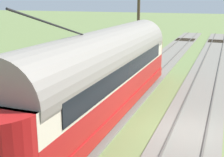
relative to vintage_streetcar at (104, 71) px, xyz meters
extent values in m
plane|color=olive|center=(-4.31, 0.77, -2.26)|extent=(220.00, 220.00, 0.00)
cube|color=slate|center=(-4.31, 0.77, -2.21)|extent=(2.80, 80.00, 0.10)
cube|color=#59544C|center=(-3.59, 0.77, -2.12)|extent=(0.07, 80.00, 0.08)
cube|color=#59544C|center=(-5.03, 0.77, -2.12)|extent=(0.07, 80.00, 0.08)
cube|color=#2D2316|center=(-4.31, -31.23, -2.16)|extent=(2.50, 0.24, 0.08)
cube|color=#2D2316|center=(-4.31, -30.58, -2.16)|extent=(2.50, 0.24, 0.08)
cube|color=#2D2316|center=(-4.31, -29.93, -2.16)|extent=(2.50, 0.24, 0.08)
cube|color=#2D2316|center=(-4.31, -29.28, -2.16)|extent=(2.50, 0.24, 0.08)
cube|color=#2D2316|center=(-4.31, -28.63, -2.16)|extent=(2.50, 0.24, 0.08)
cube|color=slate|center=(0.00, 0.77, -2.21)|extent=(2.80, 80.00, 0.10)
cube|color=#59544C|center=(0.72, 0.77, -2.12)|extent=(0.07, 80.00, 0.08)
cube|color=#59544C|center=(-0.72, 0.77, -2.12)|extent=(0.07, 80.00, 0.08)
cube|color=#2D2316|center=(0.00, -31.23, -2.16)|extent=(2.50, 0.24, 0.08)
cube|color=#2D2316|center=(0.00, -30.58, -2.16)|extent=(2.50, 0.24, 0.08)
cube|color=#2D2316|center=(0.00, -29.93, -2.16)|extent=(2.50, 0.24, 0.08)
cube|color=#2D2316|center=(0.00, -29.28, -2.16)|extent=(2.50, 0.24, 0.08)
cube|color=#2D2316|center=(0.00, -28.63, -2.16)|extent=(2.50, 0.24, 0.08)
cube|color=red|center=(0.00, 0.01, -1.56)|extent=(2.65, 15.10, 0.55)
cube|color=red|center=(0.00, 0.01, -0.81)|extent=(2.55, 15.10, 0.95)
cube|color=beige|center=(0.00, 0.01, 0.19)|extent=(2.55, 15.10, 1.05)
cylinder|color=gray|center=(0.00, 0.01, 0.72)|extent=(2.65, 14.79, 2.65)
cylinder|color=red|center=(0.00, -7.49, -0.56)|extent=(2.55, 2.55, 2.55)
cylinder|color=red|center=(0.00, 7.50, -0.56)|extent=(2.55, 2.55, 2.55)
cube|color=black|center=(0.00, -8.63, 0.46)|extent=(1.63, 0.08, 0.36)
cube|color=black|center=(0.00, -8.66, 0.14)|extent=(1.73, 0.06, 0.80)
cube|color=black|center=(-1.30, 0.01, 0.19)|extent=(0.04, 12.68, 0.80)
cube|color=black|center=(1.29, 0.01, 0.19)|extent=(0.04, 12.68, 0.80)
cylinder|color=silver|center=(0.00, -8.75, -0.81)|extent=(0.24, 0.06, 0.24)
cube|color=gray|center=(0.00, -8.69, -1.73)|extent=(1.94, 0.12, 0.20)
cylinder|color=black|center=(0.00, 4.51, 2.63)|extent=(0.07, 4.50, 1.24)
cylinder|color=black|center=(-0.72, -4.82, -1.70)|extent=(0.10, 0.76, 0.76)
cylinder|color=black|center=(0.72, -4.82, -1.70)|extent=(0.10, 0.76, 0.76)
cylinder|color=black|center=(-0.72, 4.84, -1.70)|extent=(0.10, 0.76, 0.76)
cylinder|color=black|center=(0.72, 4.84, -1.70)|extent=(0.10, 0.76, 0.76)
cylinder|color=#4C3D28|center=(2.46, -14.55, 1.64)|extent=(0.28, 0.28, 7.81)
camera|label=1|loc=(-5.52, 13.47, 3.49)|focal=49.02mm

